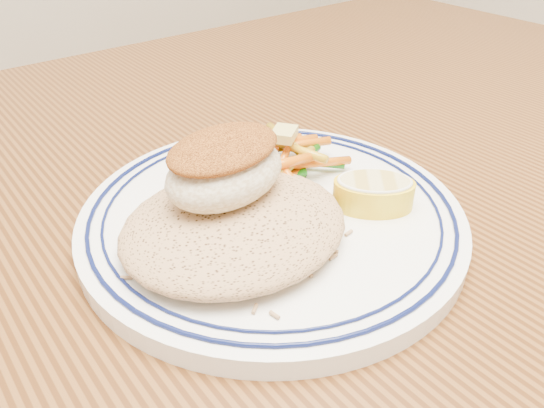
{
  "coord_description": "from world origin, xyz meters",
  "views": [
    {
      "loc": [
        -0.15,
        -0.29,
        0.98
      ],
      "look_at": [
        0.05,
        -0.04,
        0.77
      ],
      "focal_mm": 35.0,
      "sensor_mm": 36.0,
      "label": 1
    }
  ],
  "objects_px": {
    "fish_fillet": "(225,166)",
    "plate": "(272,216)",
    "dining_table": "(199,318)",
    "vegetable_pile": "(275,158)",
    "lemon_wedge": "(374,192)",
    "rice_pilaf": "(234,221)"
  },
  "relations": [
    {
      "from": "dining_table",
      "to": "vegetable_pile",
      "type": "xyz_separation_m",
      "value": [
        0.08,
        0.0,
        0.13
      ]
    },
    {
      "from": "dining_table",
      "to": "rice_pilaf",
      "type": "relative_size",
      "value": 9.65
    },
    {
      "from": "dining_table",
      "to": "rice_pilaf",
      "type": "xyz_separation_m",
      "value": [
        0.01,
        -0.05,
        0.13
      ]
    },
    {
      "from": "fish_fillet",
      "to": "plate",
      "type": "bearing_deg",
      "value": -9.68
    },
    {
      "from": "dining_table",
      "to": "rice_pilaf",
      "type": "height_order",
      "value": "rice_pilaf"
    },
    {
      "from": "plate",
      "to": "vegetable_pile",
      "type": "bearing_deg",
      "value": 49.18
    },
    {
      "from": "lemon_wedge",
      "to": "fish_fillet",
      "type": "bearing_deg",
      "value": 153.34
    },
    {
      "from": "rice_pilaf",
      "to": "vegetable_pile",
      "type": "bearing_deg",
      "value": 34.77
    },
    {
      "from": "plate",
      "to": "vegetable_pile",
      "type": "relative_size",
      "value": 2.53
    },
    {
      "from": "plate",
      "to": "lemon_wedge",
      "type": "distance_m",
      "value": 0.08
    },
    {
      "from": "plate",
      "to": "vegetable_pile",
      "type": "distance_m",
      "value": 0.06
    },
    {
      "from": "dining_table",
      "to": "plate",
      "type": "bearing_deg",
      "value": -39.09
    },
    {
      "from": "vegetable_pile",
      "to": "plate",
      "type": "bearing_deg",
      "value": -130.82
    },
    {
      "from": "dining_table",
      "to": "plate",
      "type": "height_order",
      "value": "plate"
    },
    {
      "from": "rice_pilaf",
      "to": "fish_fillet",
      "type": "bearing_deg",
      "value": 70.06
    },
    {
      "from": "plate",
      "to": "vegetable_pile",
      "type": "xyz_separation_m",
      "value": [
        0.04,
        0.04,
        0.02
      ]
    },
    {
      "from": "rice_pilaf",
      "to": "lemon_wedge",
      "type": "height_order",
      "value": "rice_pilaf"
    },
    {
      "from": "plate",
      "to": "vegetable_pile",
      "type": "height_order",
      "value": "vegetable_pile"
    },
    {
      "from": "fish_fillet",
      "to": "lemon_wedge",
      "type": "bearing_deg",
      "value": -26.66
    },
    {
      "from": "plate",
      "to": "dining_table",
      "type": "bearing_deg",
      "value": 140.91
    },
    {
      "from": "dining_table",
      "to": "vegetable_pile",
      "type": "relative_size",
      "value": 13.55
    },
    {
      "from": "rice_pilaf",
      "to": "vegetable_pile",
      "type": "height_order",
      "value": "same"
    }
  ]
}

